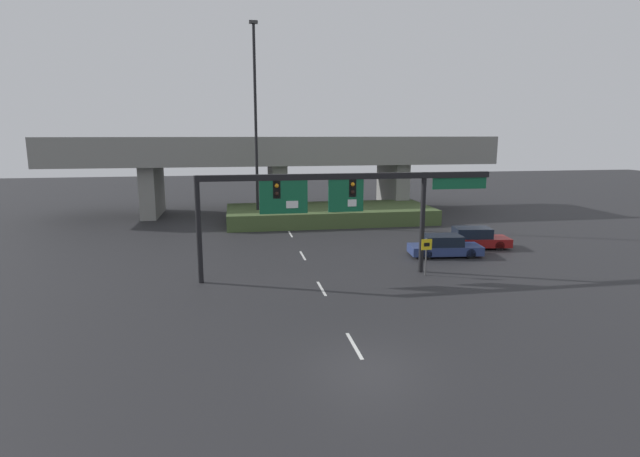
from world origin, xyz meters
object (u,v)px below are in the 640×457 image
(parked_sedan_near_right, at_px, (444,246))
(highway_light_pole_near, at_px, (256,122))
(signal_gantry, at_px, (336,194))
(parked_sedan_mid_right, at_px, (474,238))
(speed_limit_sign, at_px, (426,251))

(parked_sedan_near_right, bearing_deg, highway_light_pole_near, 136.32)
(signal_gantry, distance_m, parked_sedan_mid_right, 12.64)
(speed_limit_sign, relative_size, parked_sedan_near_right, 0.45)
(speed_limit_sign, xyz_separation_m, parked_sedan_near_right, (2.86, 4.07, -0.75))
(parked_sedan_mid_right, bearing_deg, parked_sedan_near_right, -140.37)
(signal_gantry, relative_size, parked_sedan_near_right, 3.43)
(speed_limit_sign, distance_m, highway_light_pole_near, 20.73)
(parked_sedan_near_right, height_order, parked_sedan_mid_right, parked_sedan_mid_right)
(speed_limit_sign, xyz_separation_m, highway_light_pole_near, (-8.45, 17.44, 7.37))
(signal_gantry, bearing_deg, parked_sedan_near_right, 22.97)
(highway_light_pole_near, height_order, parked_sedan_mid_right, highway_light_pole_near)
(parked_sedan_near_right, relative_size, parked_sedan_mid_right, 0.97)
(speed_limit_sign, height_order, parked_sedan_mid_right, speed_limit_sign)
(signal_gantry, distance_m, highway_light_pole_near, 17.55)
(parked_sedan_near_right, distance_m, parked_sedan_mid_right, 3.50)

